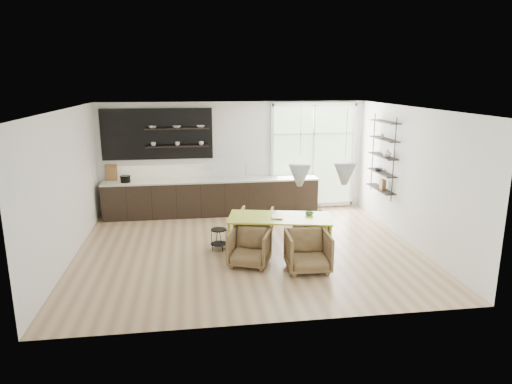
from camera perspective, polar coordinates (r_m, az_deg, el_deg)
name	(u,v)px	position (r m, az deg, el deg)	size (l,w,h in m)	color
room	(267,170)	(10.32, 1.40, 2.78)	(7.02, 6.01, 2.91)	tan
kitchen_run	(209,192)	(11.94, -5.95, -0.02)	(5.54, 0.69, 2.75)	black
right_shelving	(383,158)	(11.15, 15.60, 4.10)	(0.26, 1.22, 1.90)	black
dining_table	(280,219)	(9.24, 2.99, -3.43)	(2.21, 1.35, 0.75)	#ACC026
armchair_back_left	(256,223)	(10.19, 0.02, -3.92)	(0.71, 0.73, 0.66)	brown
armchair_back_right	(311,226)	(10.14, 6.93, -4.26)	(0.66, 0.68, 0.62)	brown
armchair_front_left	(250,248)	(8.72, -0.82, -6.97)	(0.73, 0.76, 0.69)	brown
armchair_front_right	(308,251)	(8.52, 6.50, -7.40)	(0.78, 0.80, 0.73)	brown
wire_stool	(219,236)	(9.53, -4.67, -5.55)	(0.35, 0.35, 0.44)	black
table_book	(271,217)	(9.19, 1.94, -3.08)	(0.23, 0.31, 0.03)	white
table_bowl	(309,214)	(9.39, 6.68, -2.70)	(0.18, 0.18, 0.06)	#4A814F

